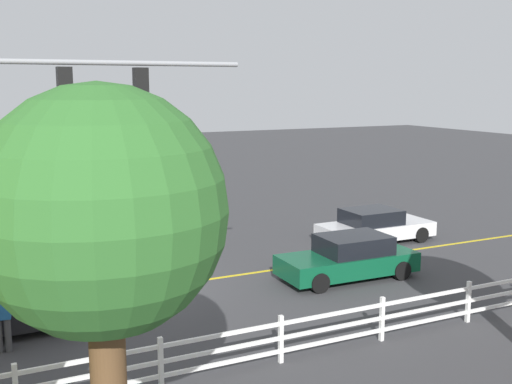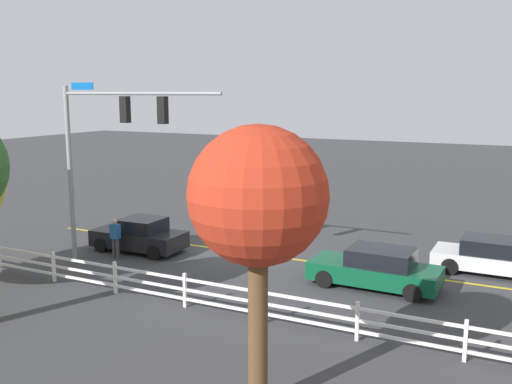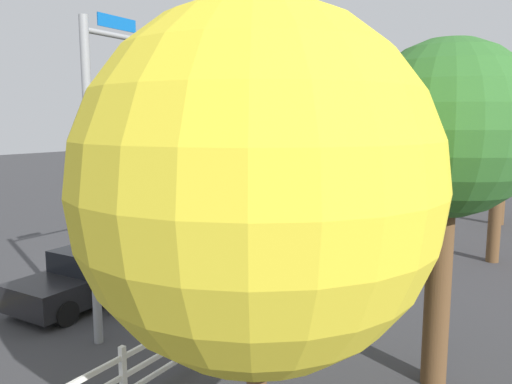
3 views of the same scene
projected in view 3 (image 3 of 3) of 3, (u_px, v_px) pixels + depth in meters
ground_plane at (143, 259)px, 18.01m from camera, size 120.00×120.00×0.00m
lane_center_stripe at (209, 237)px, 21.38m from camera, size 28.00×0.16×0.01m
signal_assembly at (152, 116)px, 12.06m from camera, size 7.25×0.37×7.31m
car_0 at (88, 277)px, 13.63m from camera, size 4.16×2.00×1.50m
car_1 at (253, 200)px, 27.52m from camera, size 4.76×2.04×1.38m
car_2 at (277, 216)px, 22.49m from camera, size 4.65×2.05×1.46m
pedestrian at (114, 279)px, 12.70m from camera, size 0.43×0.31×1.69m
white_rail_fence at (343, 249)px, 17.00m from camera, size 26.10×0.10×1.15m
tree_0 at (257, 187)px, 6.70m from camera, size 5.01×5.01×6.61m
tree_1 at (501, 129)px, 16.96m from camera, size 3.00×3.00×6.31m
tree_2 at (505, 132)px, 23.45m from camera, size 3.30×3.30×6.23m
tree_3 at (446, 133)px, 8.75m from camera, size 3.19×3.19×6.46m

